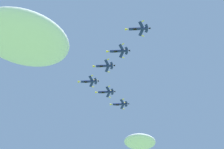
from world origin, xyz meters
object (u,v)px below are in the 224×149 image
Objects in this scene: fighter_jet_right_outer at (120,104)px; fighter_jet_left_outer at (118,51)px; fighter_jet_right_wing at (105,92)px; fighter_jet_trail_slot at (138,29)px; fighter_jet_lead at (88,81)px; fighter_jet_left_wing at (104,66)px.

fighter_jet_left_outer is at bearing -179.24° from fighter_jet_right_outer.
fighter_jet_right_wing is 1.00× the size of fighter_jet_trail_slot.
fighter_jet_left_outer is at bearing -164.74° from fighter_jet_right_wing.
fighter_jet_right_outer is at bearing -39.42° from fighter_jet_lead.
fighter_jet_trail_slot is (-14.19, -72.65, 1.07)m from fighter_jet_right_outer.
fighter_jet_trail_slot reaches higher than fighter_jet_lead.
fighter_jet_lead is at bearing 140.58° from fighter_jet_right_outer.
fighter_jet_lead is 17.59m from fighter_jet_right_wing.
fighter_jet_left_outer is (4.63, -17.14, -1.49)m from fighter_jet_left_wing.
fighter_jet_lead is at bearing 137.23° from fighter_jet_right_wing.
fighter_jet_trail_slot is (10.68, -36.57, 0.36)m from fighter_jet_left_wing.
fighter_jet_left_outer is at bearing -141.32° from fighter_jet_lead.
fighter_jet_lead is 19.81m from fighter_jet_left_wing.
fighter_jet_left_wing is (6.40, -18.75, 0.18)m from fighter_jet_lead.
fighter_jet_trail_slot reaches higher than fighter_jet_right_outer.
fighter_jet_right_wing is at bearing -42.77° from fighter_jet_lead.
fighter_jet_right_wing is (9.46, 26.36, 0.16)m from fighter_jet_left_wing.
fighter_jet_right_outer is (20.25, 53.22, 0.78)m from fighter_jet_left_outer.
fighter_jet_left_wing is 1.00× the size of fighter_jet_left_outer.
fighter_jet_right_outer is at bearing 0.76° from fighter_jet_left_outer.
fighter_jet_trail_slot is at bearing -157.29° from fighter_jet_right_wing.
fighter_jet_left_wing reaches higher than fighter_jet_right_outer.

